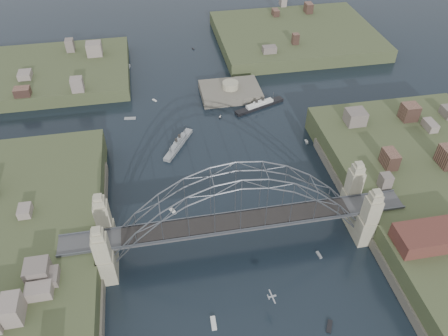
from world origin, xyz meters
TOP-DOWN VIEW (x-y plane):
  - ground at (0.00, 0.00)m, footprint 500.00×500.00m
  - bridge at (0.00, 0.00)m, footprint 84.00×13.80m
  - shore_east at (57.32, 0.00)m, footprint 50.50×90.00m
  - headland_nw at (-55.00, 95.00)m, footprint 60.00×45.00m
  - headland_ne at (50.00, 110.00)m, footprint 70.00×55.00m
  - fort_island at (12.00, 70.00)m, footprint 22.00×16.00m
  - wharf_shed at (44.00, -14.00)m, footprint 20.00×8.00m
  - finger_pier at (39.00, -28.00)m, footprint 4.00×22.00m
  - naval_cruiser_near at (-10.41, 42.53)m, footprint 10.86×15.75m
  - naval_cruiser_far at (-27.48, 92.57)m, footprint 6.11×14.66m
  - ocean_liner at (20.74, 59.85)m, footprint 19.31×9.50m
  - aeroplane at (3.48, -19.23)m, footprint 1.97×3.63m
  - small_boat_a at (-14.99, 14.07)m, footprint 2.13×2.83m
  - small_boat_b at (4.54, 30.40)m, footprint 1.55×1.69m
  - small_boat_c at (-9.42, -20.58)m, footprint 1.15×3.27m
  - small_boat_d at (30.83, 36.91)m, footprint 0.87×2.26m
  - small_boat_e at (-25.43, 60.97)m, footprint 4.07×1.82m
  - small_boat_f at (5.62, 55.91)m, footprint 1.12×1.48m
  - small_boat_g at (14.89, -25.84)m, footprint 2.32×3.11m
  - small_boat_h at (-16.29, 71.16)m, footprint 1.68×1.96m
  - small_boat_i at (33.26, 16.60)m, footprint 1.99×2.31m
  - small_boat_k at (3.15, 110.53)m, footprint 1.09×1.74m
  - small_boat_l at (-43.46, 34.52)m, footprint 2.00×2.63m
  - small_boat_m at (19.21, -7.31)m, footprint 1.03×2.25m
  - small_boat_n at (36.17, 83.45)m, footprint 2.80×0.98m

SIDE VIEW (x-z plane):
  - fort_island at x=12.00m, z-range -5.04..4.36m
  - ground at x=0.00m, z-range 0.00..0.00m
  - small_boat_b at x=4.54m, z-range -0.08..0.38m
  - small_boat_c at x=-9.42m, z-range -0.08..0.38m
  - small_boat_e at x=-25.43m, z-range -0.08..0.38m
  - small_boat_g at x=14.89m, z-range -0.08..0.38m
  - small_boat_h at x=-16.29m, z-range -0.08..0.38m
  - small_boat_k at x=3.15m, z-range -0.08..0.38m
  - small_boat_l at x=-43.46m, z-range -0.08..0.38m
  - small_boat_m at x=19.21m, z-range -0.08..0.38m
  - small_boat_n at x=36.17m, z-range -0.08..0.38m
  - small_boat_a at x=-14.99m, z-range -0.43..1.00m
  - small_boat_i at x=33.26m, z-range -0.43..1.00m
  - small_boat_d at x=30.83m, z-range -0.43..1.00m
  - small_boat_f at x=5.62m, z-range -0.41..1.02m
  - headland_nw at x=-55.00m, z-range -4.00..5.00m
  - finger_pier at x=39.00m, z-range 0.00..1.40m
  - ocean_liner at x=20.74m, z-range -1.66..3.16m
  - headland_ne at x=50.00m, z-range -4.00..5.50m
  - naval_cruiser_far at x=-27.48m, z-range -1.71..3.25m
  - naval_cruiser_near at x=-10.41m, z-range -1.77..3.36m
  - shore_east at x=57.32m, z-range -4.03..7.97m
  - aeroplane at x=3.48m, z-range 4.34..4.87m
  - wharf_shed at x=44.00m, z-range 8.00..12.00m
  - bridge at x=0.00m, z-range 0.02..24.62m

